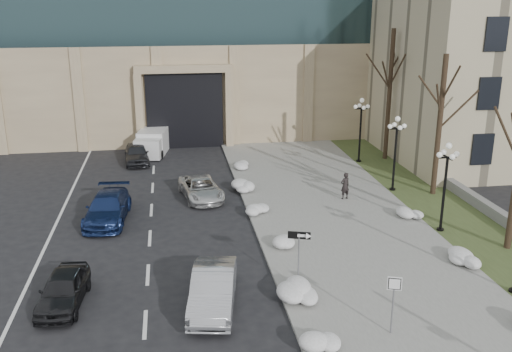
# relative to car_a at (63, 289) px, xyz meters

# --- Properties ---
(sidewalk) EXTENTS (9.00, 40.00, 0.12)m
(sidewalk) POSITION_rel_car_a_xyz_m (13.17, 6.06, -0.61)
(sidewalk) COLOR gray
(sidewalk) RESTS_ON ground
(curb) EXTENTS (0.30, 40.00, 0.14)m
(curb) POSITION_rel_car_a_xyz_m (8.67, 6.06, -0.60)
(curb) COLOR gray
(curb) RESTS_ON ground
(grass_strip) EXTENTS (4.00, 40.00, 0.10)m
(grass_strip) POSITION_rel_car_a_xyz_m (19.67, 6.06, -0.62)
(grass_strip) COLOR #3A4623
(grass_strip) RESTS_ON ground
(stone_wall) EXTENTS (0.50, 30.00, 0.70)m
(stone_wall) POSITION_rel_car_a_xyz_m (21.67, 8.06, -0.32)
(stone_wall) COLOR gray
(stone_wall) RESTS_ON ground
(car_a) EXTENTS (1.89, 4.03, 1.33)m
(car_a) POSITION_rel_car_a_xyz_m (0.00, 0.00, 0.00)
(car_a) COLOR black
(car_a) RESTS_ON ground
(car_b) EXTENTS (2.36, 4.86, 1.53)m
(car_b) POSITION_rel_car_a_xyz_m (5.79, -1.07, 0.10)
(car_b) COLOR #A9ABB1
(car_b) RESTS_ON ground
(car_c) EXTENTS (2.48, 5.24, 1.48)m
(car_c) POSITION_rel_car_a_xyz_m (0.91, 8.78, 0.07)
(car_c) COLOR navy
(car_c) RESTS_ON ground
(car_d) EXTENTS (2.84, 4.82, 1.26)m
(car_d) POSITION_rel_car_a_xyz_m (6.10, 11.61, -0.04)
(car_d) COLOR silver
(car_d) RESTS_ON ground
(car_e) EXTENTS (2.01, 4.31, 1.43)m
(car_e) POSITION_rel_car_a_xyz_m (1.97, 20.04, 0.05)
(car_e) COLOR #2C2D31
(car_e) RESTS_ON ground
(pedestrian) EXTENTS (0.68, 0.55, 1.62)m
(pedestrian) POSITION_rel_car_a_xyz_m (14.51, 9.88, 0.26)
(pedestrian) COLOR black
(pedestrian) RESTS_ON sidewalk
(box_truck) EXTENTS (2.92, 5.95, 1.81)m
(box_truck) POSITION_rel_car_a_xyz_m (3.17, 23.04, 0.21)
(box_truck) COLOR silver
(box_truck) RESTS_ON ground
(one_way_sign) EXTENTS (0.95, 0.45, 2.58)m
(one_way_sign) POSITION_rel_car_a_xyz_m (9.52, -0.26, 1.46)
(one_way_sign) COLOR slate
(one_way_sign) RESTS_ON ground
(keep_sign) EXTENTS (0.49, 0.21, 2.34)m
(keep_sign) POSITION_rel_car_a_xyz_m (11.88, -4.05, 1.05)
(keep_sign) COLOR slate
(keep_sign) RESTS_ON ground
(snow_clump_b) EXTENTS (1.10, 1.60, 0.36)m
(snow_clump_b) POSITION_rel_car_a_xyz_m (9.05, -4.87, -0.37)
(snow_clump_b) COLOR white
(snow_clump_b) RESTS_ON sidewalk
(snow_clump_c) EXTENTS (1.10, 1.60, 0.36)m
(snow_clump_c) POSITION_rel_car_a_xyz_m (9.02, -0.82, -0.37)
(snow_clump_c) COLOR white
(snow_clump_c) RESTS_ON sidewalk
(snow_clump_d) EXTENTS (1.10, 1.60, 0.36)m
(snow_clump_d) POSITION_rel_car_a_xyz_m (9.25, 3.84, -0.37)
(snow_clump_d) COLOR white
(snow_clump_d) RESTS_ON sidewalk
(snow_clump_e) EXTENTS (1.10, 1.60, 0.36)m
(snow_clump_e) POSITION_rel_car_a_xyz_m (9.05, 8.54, -0.37)
(snow_clump_e) COLOR white
(snow_clump_e) RESTS_ON sidewalk
(snow_clump_f) EXTENTS (1.10, 1.60, 0.36)m
(snow_clump_f) POSITION_rel_car_a_xyz_m (8.79, 12.22, -0.37)
(snow_clump_f) COLOR white
(snow_clump_f) RESTS_ON sidewalk
(snow_clump_g) EXTENTS (1.10, 1.60, 0.36)m
(snow_clump_g) POSITION_rel_car_a_xyz_m (9.33, 17.20, -0.37)
(snow_clump_g) COLOR white
(snow_clump_g) RESTS_ON sidewalk
(snow_clump_i) EXTENTS (1.10, 1.60, 0.36)m
(snow_clump_i) POSITION_rel_car_a_xyz_m (17.16, 0.65, -0.37)
(snow_clump_i) COLOR white
(snow_clump_i) RESTS_ON sidewalk
(snow_clump_j) EXTENTS (1.10, 1.60, 0.36)m
(snow_clump_j) POSITION_rel_car_a_xyz_m (17.02, 6.74, -0.37)
(snow_clump_j) COLOR white
(snow_clump_j) RESTS_ON sidewalk
(snow_clump_k) EXTENTS (1.10, 1.60, 0.36)m
(snow_clump_k) POSITION_rel_car_a_xyz_m (9.16, -1.46, -0.37)
(snow_clump_k) COLOR white
(snow_clump_k) RESTS_ON sidewalk
(lamppost_b) EXTENTS (1.18, 1.18, 4.76)m
(lamppost_b) POSITION_rel_car_a_xyz_m (17.97, 4.56, 2.41)
(lamppost_b) COLOR black
(lamppost_b) RESTS_ON ground
(lamppost_c) EXTENTS (1.18, 1.18, 4.76)m
(lamppost_c) POSITION_rel_car_a_xyz_m (17.97, 11.06, 2.41)
(lamppost_c) COLOR black
(lamppost_c) RESTS_ON ground
(lamppost_d) EXTENTS (1.18, 1.18, 4.76)m
(lamppost_d) POSITION_rel_car_a_xyz_m (17.97, 17.56, 2.41)
(lamppost_d) COLOR black
(lamppost_d) RESTS_ON ground
(tree_mid) EXTENTS (3.20, 3.20, 8.50)m
(tree_mid) POSITION_rel_car_a_xyz_m (20.17, 10.06, 4.84)
(tree_mid) COLOR black
(tree_mid) RESTS_ON ground
(tree_far) EXTENTS (3.20, 3.20, 9.50)m
(tree_far) POSITION_rel_car_a_xyz_m (20.17, 18.06, 5.48)
(tree_far) COLOR black
(tree_far) RESTS_ON ground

